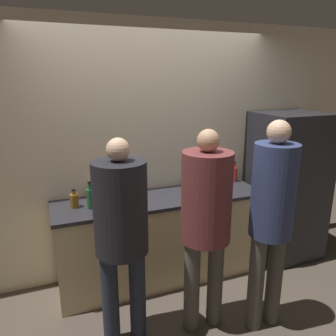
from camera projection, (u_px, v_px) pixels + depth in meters
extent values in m
plane|color=#4C4238|center=(173.00, 294.00, 3.20)|extent=(14.00, 14.00, 0.00)
cube|color=beige|center=(151.00, 151.00, 3.43)|extent=(5.20, 0.06, 2.60)
cube|color=beige|center=(161.00, 239.00, 3.40)|extent=(2.08, 0.60, 0.86)
cube|color=#28282D|center=(161.00, 198.00, 3.28)|extent=(2.11, 0.63, 0.03)
cube|color=#232328|center=(286.00, 186.00, 3.76)|extent=(0.75, 0.67, 1.68)
cylinder|color=#99999E|center=(292.00, 191.00, 3.35)|extent=(0.02, 0.02, 0.59)
cylinder|color=#232838|center=(110.00, 299.00, 2.52)|extent=(0.13, 0.13, 0.79)
cylinder|color=#232838|center=(138.00, 293.00, 2.60)|extent=(0.13, 0.13, 0.79)
cylinder|color=black|center=(120.00, 208.00, 2.36)|extent=(0.40, 0.40, 0.69)
sphere|color=#DBAD89|center=(118.00, 150.00, 2.25)|extent=(0.17, 0.17, 0.17)
cylinder|color=#4C4742|center=(192.00, 286.00, 2.67)|extent=(0.13, 0.13, 0.81)
cylinder|color=#4C4742|center=(215.00, 281.00, 2.74)|extent=(0.13, 0.13, 0.81)
cylinder|color=brown|center=(206.00, 197.00, 2.50)|extent=(0.39, 0.39, 0.71)
sphere|color=tan|center=(208.00, 140.00, 2.38)|extent=(0.17, 0.17, 0.17)
cylinder|color=#4C4742|center=(256.00, 283.00, 2.68)|extent=(0.13, 0.13, 0.84)
cylinder|color=#4C4742|center=(274.00, 278.00, 2.75)|extent=(0.13, 0.13, 0.84)
cylinder|color=navy|center=(273.00, 191.00, 2.50)|extent=(0.33, 0.33, 0.74)
sphere|color=#DBAD89|center=(279.00, 132.00, 2.38)|extent=(0.18, 0.18, 0.18)
cylinder|color=brown|center=(103.00, 193.00, 3.21)|extent=(0.27, 0.27, 0.11)
ellipsoid|color=yellow|center=(106.00, 186.00, 3.20)|extent=(0.15, 0.12, 0.04)
cylinder|color=#3D424C|center=(189.00, 180.00, 3.59)|extent=(0.11, 0.11, 0.12)
cylinder|color=#99754C|center=(188.00, 171.00, 3.56)|extent=(0.01, 0.05, 0.23)
cylinder|color=#99754C|center=(190.00, 171.00, 3.57)|extent=(0.03, 0.05, 0.23)
cylinder|color=#99754C|center=(189.00, 171.00, 3.56)|extent=(0.05, 0.01, 0.23)
cylinder|color=brown|center=(74.00, 201.00, 2.98)|extent=(0.08, 0.08, 0.13)
cylinder|color=brown|center=(74.00, 192.00, 2.96)|extent=(0.04, 0.04, 0.04)
cylinder|color=black|center=(73.00, 190.00, 2.96)|extent=(0.04, 0.04, 0.01)
cylinder|color=red|center=(234.00, 174.00, 3.73)|extent=(0.07, 0.07, 0.16)
cylinder|color=red|center=(234.00, 165.00, 3.70)|extent=(0.03, 0.03, 0.05)
cylinder|color=black|center=(234.00, 162.00, 3.69)|extent=(0.04, 0.04, 0.02)
cylinder|color=#236033|center=(90.00, 199.00, 2.95)|extent=(0.06, 0.06, 0.18)
cylinder|color=#236033|center=(89.00, 186.00, 2.92)|extent=(0.03, 0.03, 0.06)
cylinder|color=black|center=(89.00, 182.00, 2.91)|extent=(0.03, 0.03, 0.02)
cylinder|color=#335184|center=(204.00, 185.00, 3.46)|extent=(0.08, 0.08, 0.10)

